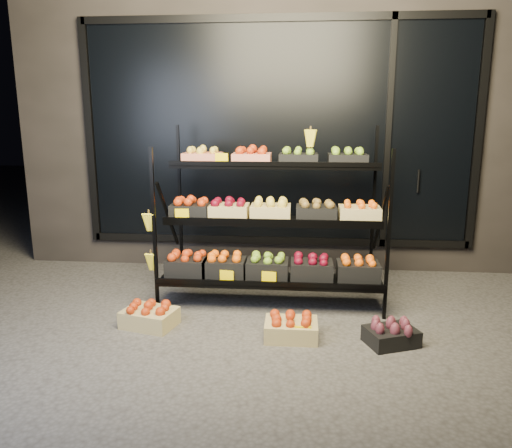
# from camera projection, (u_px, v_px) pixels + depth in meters

# --- Properties ---
(ground) EXTENTS (24.00, 24.00, 0.00)m
(ground) POSITION_uv_depth(u_px,v_px,m) (267.00, 323.00, 4.34)
(ground) COLOR #514F4C
(ground) RESTS_ON ground
(building) EXTENTS (6.00, 2.08, 3.50)m
(building) POSITION_uv_depth(u_px,v_px,m) (281.00, 115.00, 6.47)
(building) COLOR #2D2826
(building) RESTS_ON ground
(display_rack) EXTENTS (2.18, 1.02, 1.74)m
(display_rack) POSITION_uv_depth(u_px,v_px,m) (271.00, 220.00, 4.75)
(display_rack) COLOR black
(display_rack) RESTS_ON ground
(tag_floor_b) EXTENTS (0.13, 0.01, 0.12)m
(tag_floor_b) POSITION_uv_depth(u_px,v_px,m) (303.00, 338.00, 3.91)
(tag_floor_b) COLOR #FED600
(tag_floor_b) RESTS_ON ground
(floor_crate_left) EXTENTS (0.50, 0.42, 0.21)m
(floor_crate_left) POSITION_uv_depth(u_px,v_px,m) (150.00, 315.00, 4.26)
(floor_crate_left) COLOR tan
(floor_crate_left) RESTS_ON ground
(floor_crate_midright) EXTENTS (0.43, 0.31, 0.21)m
(floor_crate_midright) POSITION_uv_depth(u_px,v_px,m) (291.00, 327.00, 4.03)
(floor_crate_midright) COLOR tan
(floor_crate_midright) RESTS_ON ground
(floor_crate_right) EXTENTS (0.46, 0.40, 0.20)m
(floor_crate_right) POSITION_uv_depth(u_px,v_px,m) (391.00, 333.00, 3.93)
(floor_crate_right) COLOR black
(floor_crate_right) RESTS_ON ground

